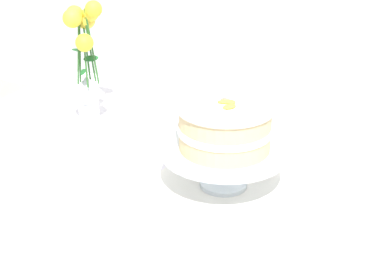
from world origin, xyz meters
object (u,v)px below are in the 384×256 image
Objects in this scene: dining_table at (167,204)px; cake_stand at (224,154)px; flower_vase at (85,59)px; layer_cake at (225,125)px.

cake_stand is at bearing -2.49° from dining_table.
layer_cake is at bearing -21.39° from flower_vase.
cake_stand reaches higher than dining_table.
dining_table is 4.83× the size of cake_stand.
layer_cake is 0.55m from flower_vase.
dining_table is 4.03× the size of flower_vase.
flower_vase is (-0.36, 0.19, 0.27)m from dining_table.
layer_cake is 0.62× the size of flower_vase.
layer_cake is at bearing -50.00° from cake_stand.
cake_stand is at bearing -21.39° from flower_vase.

